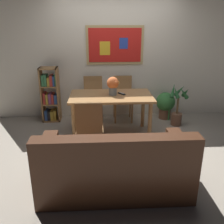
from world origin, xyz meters
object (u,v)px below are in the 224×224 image
(dining_chair_near_left, at_px, (90,125))
(potted_ivy, at_px, (165,104))
(leather_couch, at_px, (114,168))
(potted_palm, at_px, (178,107))
(bookshelf, at_px, (51,95))
(flower_vase, at_px, (113,84))
(tv_remote, at_px, (122,94))
(dining_table, at_px, (111,101))
(dining_chair_far_left, at_px, (93,95))
(dining_chair_far_right, at_px, (123,95))

(dining_chair_near_left, height_order, potted_ivy, dining_chair_near_left)
(leather_couch, height_order, potted_palm, potted_palm)
(leather_couch, xyz_separation_m, bookshelf, (-1.16, 2.38, 0.24))
(potted_ivy, relative_size, flower_vase, 1.80)
(leather_couch, relative_size, bookshelf, 1.61)
(potted_palm, relative_size, flower_vase, 2.65)
(leather_couch, height_order, tv_remote, leather_couch)
(dining_table, xyz_separation_m, leather_couch, (-0.04, -1.60, -0.34))
(potted_palm, bearing_deg, tv_remote, -163.88)
(dining_table, distance_m, bookshelf, 1.43)
(dining_table, height_order, leather_couch, leather_couch)
(potted_ivy, distance_m, tv_remote, 1.31)
(dining_chair_near_left, distance_m, dining_chair_far_left, 1.56)
(dining_table, relative_size, tv_remote, 9.37)
(dining_chair_near_left, height_order, bookshelf, bookshelf)
(bookshelf, bearing_deg, dining_chair_near_left, -61.59)
(potted_ivy, xyz_separation_m, flower_vase, (-1.16, -0.74, 0.62))
(dining_chair_far_left, bearing_deg, dining_table, -66.85)
(dining_table, distance_m, dining_chair_near_left, 0.87)
(leather_couch, distance_m, potted_palm, 2.42)
(dining_chair_near_left, bearing_deg, flower_vase, 63.97)
(potted_ivy, relative_size, potted_palm, 0.68)
(potted_ivy, distance_m, potted_palm, 0.41)
(bookshelf, distance_m, tv_remote, 1.58)
(dining_chair_far_left, bearing_deg, tv_remote, -54.30)
(dining_table, height_order, tv_remote, tv_remote)
(dining_chair_near_left, bearing_deg, dining_chair_far_left, 89.01)
(dining_chair_far_right, distance_m, potted_ivy, 0.93)
(leather_couch, relative_size, tv_remote, 11.73)
(dining_table, bearing_deg, dining_chair_far_left, 113.15)
(dining_chair_near_left, bearing_deg, dining_table, 65.47)
(dining_table, distance_m, dining_chair_far_right, 0.83)
(dining_chair_far_left, relative_size, flower_vase, 2.86)
(tv_remote, bearing_deg, dining_table, -165.57)
(dining_chair_far_right, height_order, potted_palm, dining_chair_far_right)
(dining_chair_far_right, xyz_separation_m, flower_vase, (-0.25, -0.76, 0.40))
(dining_table, relative_size, dining_chair_near_left, 1.58)
(dining_chair_far_left, bearing_deg, potted_palm, -13.25)
(leather_couch, height_order, flower_vase, flower_vase)
(leather_couch, bearing_deg, dining_table, 88.47)
(dining_chair_far_left, bearing_deg, bookshelf, -179.95)
(dining_chair_near_left, distance_m, potted_palm, 2.06)
(bookshelf, bearing_deg, dining_table, -32.79)
(dining_table, distance_m, dining_chair_far_left, 0.85)
(bookshelf, bearing_deg, dining_chair_far_right, 0.06)
(dining_chair_far_right, xyz_separation_m, leather_couch, (-0.33, -2.38, -0.23))
(dining_chair_near_left, height_order, flower_vase, flower_vase)
(flower_vase, bearing_deg, leather_couch, -92.71)
(dining_chair_near_left, bearing_deg, tv_remote, 56.67)
(bookshelf, distance_m, potted_palm, 2.58)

